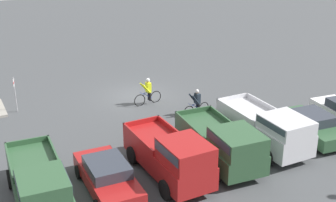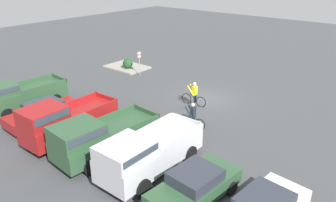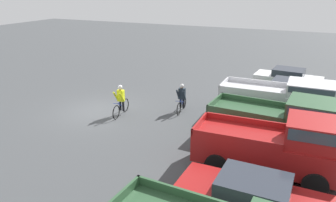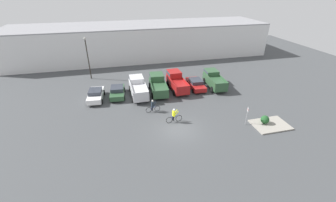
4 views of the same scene
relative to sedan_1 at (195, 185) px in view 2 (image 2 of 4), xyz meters
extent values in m
plane|color=#424447|center=(5.81, -9.56, -0.70)|extent=(80.00, 80.00, 0.00)
cube|color=#2D333D|center=(-2.80, -0.31, 0.48)|extent=(1.75, 2.05, 0.47)
cylinder|color=black|center=(-2.05, -1.75, -0.38)|extent=(0.24, 0.65, 0.64)
cube|color=#2D5133|center=(0.00, 0.00, -0.12)|extent=(2.15, 4.35, 0.65)
cube|color=#2D333D|center=(0.00, 0.00, 0.45)|extent=(1.78, 2.02, 0.49)
cylinder|color=black|center=(1.01, 1.27, -0.40)|extent=(0.23, 0.62, 0.61)
cylinder|color=black|center=(-1.01, -1.27, -0.40)|extent=(0.23, 0.62, 0.61)
cylinder|color=black|center=(0.79, -1.42, -0.40)|extent=(0.23, 0.62, 0.61)
cube|color=silver|center=(2.80, -0.49, 0.22)|extent=(2.08, 5.53, 1.09)
cube|color=silver|center=(2.78, 1.16, 1.10)|extent=(1.88, 2.22, 0.66)
cube|color=#333D47|center=(2.78, 1.16, 1.24)|extent=(1.94, 2.05, 0.29)
cube|color=silver|center=(1.84, -1.60, 0.89)|extent=(0.12, 3.30, 0.25)
cube|color=silver|center=(3.78, -1.58, 0.89)|extent=(0.12, 3.30, 0.25)
cube|color=silver|center=(2.83, -3.20, 0.89)|extent=(2.02, 0.10, 0.25)
cylinder|color=black|center=(1.77, 1.21, -0.29)|extent=(0.23, 0.83, 0.83)
cylinder|color=black|center=(3.79, 1.23, -0.29)|extent=(0.23, 0.83, 0.83)
cylinder|color=black|center=(1.81, -2.21, -0.29)|extent=(0.23, 0.83, 0.83)
cylinder|color=black|center=(3.83, -2.18, -0.29)|extent=(0.23, 0.83, 0.83)
cube|color=#2D5133|center=(5.60, -0.20, 0.14)|extent=(2.41, 5.67, 0.93)
cube|color=#2D5133|center=(5.71, 1.46, 1.03)|extent=(2.03, 2.34, 0.84)
cube|color=#333D47|center=(5.71, 1.46, 1.21)|extent=(2.08, 2.16, 0.37)
cube|color=#2D5133|center=(4.54, -1.24, 0.73)|extent=(0.29, 3.33, 0.25)
cube|color=#2D5133|center=(6.52, -1.37, 0.73)|extent=(0.29, 3.33, 0.25)
cube|color=#2D5133|center=(5.42, -2.92, 0.73)|extent=(2.06, 0.21, 0.25)
cylinder|color=black|center=(4.68, 1.59, -0.28)|extent=(0.27, 0.85, 0.83)
cylinder|color=black|center=(6.74, 1.45, -0.28)|extent=(0.27, 0.85, 0.83)
cylinder|color=black|center=(4.46, -1.85, -0.28)|extent=(0.27, 0.85, 0.83)
cylinder|color=black|center=(6.52, -1.98, -0.28)|extent=(0.27, 0.85, 0.83)
cube|color=maroon|center=(8.40, 0.00, 0.21)|extent=(2.08, 5.41, 1.04)
cube|color=maroon|center=(8.35, 1.60, 1.18)|extent=(1.83, 2.19, 0.89)
cube|color=#333D47|center=(8.35, 1.60, 1.37)|extent=(1.88, 2.02, 0.39)
cube|color=maroon|center=(7.51, -1.10, 0.86)|extent=(0.18, 3.21, 0.25)
cube|color=maroon|center=(9.35, -1.05, 0.86)|extent=(0.18, 3.21, 0.25)
cube|color=maroon|center=(8.48, -2.64, 0.86)|extent=(1.92, 0.14, 0.25)
cylinder|color=black|center=(7.39, 1.63, -0.27)|extent=(0.25, 0.86, 0.86)
cylinder|color=black|center=(9.31, 1.68, -0.27)|extent=(0.25, 0.86, 0.86)
cylinder|color=black|center=(7.49, -1.69, -0.27)|extent=(0.25, 0.86, 0.86)
cylinder|color=black|center=(9.41, -1.63, -0.27)|extent=(0.25, 0.86, 0.86)
cube|color=maroon|center=(11.20, -0.01, -0.13)|extent=(1.89, 4.60, 0.61)
cube|color=#2D333D|center=(11.20, -0.01, 0.41)|extent=(1.65, 2.09, 0.48)
cylinder|color=black|center=(10.35, 1.47, -0.39)|extent=(0.20, 0.62, 0.62)
cylinder|color=black|center=(12.13, 1.43, -0.39)|extent=(0.20, 0.62, 0.62)
cylinder|color=black|center=(10.27, -1.44, -0.39)|extent=(0.20, 0.62, 0.62)
cylinder|color=black|center=(12.05, -1.49, -0.39)|extent=(0.20, 0.62, 0.62)
cube|color=#2D5133|center=(14.00, -0.32, 0.21)|extent=(2.21, 5.38, 1.07)
cube|color=#2D5133|center=(13.02, -1.33, 0.87)|extent=(0.26, 3.17, 0.25)
cube|color=#2D5133|center=(14.86, -1.43, 0.87)|extent=(0.26, 3.17, 0.25)
cube|color=#2D5133|center=(13.85, -2.92, 0.87)|extent=(1.92, 0.19, 0.25)
cylinder|color=black|center=(13.13, 1.36, -0.28)|extent=(0.27, 0.85, 0.84)
cylinder|color=black|center=(12.95, -1.91, -0.28)|extent=(0.27, 0.85, 0.84)
cylinder|color=black|center=(14.87, -2.01, -0.28)|extent=(0.27, 0.85, 0.84)
torus|color=black|center=(6.31, -7.95, -0.34)|extent=(0.76, 0.13, 0.76)
torus|color=black|center=(5.19, -8.07, -0.34)|extent=(0.76, 0.13, 0.76)
cylinder|color=#233D9E|center=(5.75, -8.01, -0.16)|extent=(0.59, 0.10, 0.40)
cylinder|color=#233D9E|center=(5.75, -8.01, 0.06)|extent=(0.62, 0.10, 0.04)
cylinder|color=#233D9E|center=(5.55, -8.03, -0.16)|extent=(0.04, 0.04, 0.37)
cylinder|color=#233D9E|center=(6.17, -7.97, 0.08)|extent=(0.07, 0.46, 0.02)
cylinder|color=black|center=(5.63, -7.93, -0.20)|extent=(0.13, 0.13, 0.57)
cylinder|color=black|center=(5.65, -8.11, -0.20)|extent=(0.13, 0.13, 0.57)
cube|color=yellow|center=(5.69, -8.02, 0.38)|extent=(0.28, 0.38, 0.61)
cylinder|color=yellow|center=(5.90, -7.82, 0.38)|extent=(0.56, 0.15, 0.66)
cylinder|color=yellow|center=(5.94, -8.16, 0.38)|extent=(0.56, 0.15, 0.66)
sphere|color=tan|center=(5.72, -8.01, 0.80)|extent=(0.22, 0.22, 0.22)
sphere|color=silver|center=(5.72, -8.01, 0.85)|extent=(0.24, 0.24, 0.24)
torus|color=black|center=(4.44, -5.19, -0.38)|extent=(0.70, 0.12, 0.70)
torus|color=black|center=(3.37, -5.30, -0.38)|extent=(0.70, 0.12, 0.70)
cylinder|color=#233D9E|center=(3.90, -5.24, -0.21)|extent=(0.56, 0.09, 0.37)
cylinder|color=#233D9E|center=(3.90, -5.24, -0.01)|extent=(0.59, 0.10, 0.04)
cylinder|color=#233D9E|center=(3.72, -5.26, -0.21)|extent=(0.04, 0.04, 0.34)
cylinder|color=#233D9E|center=(4.30, -5.20, 0.01)|extent=(0.07, 0.46, 0.02)
cylinder|color=black|center=(3.79, -5.17, -0.25)|extent=(0.13, 0.13, 0.52)
cylinder|color=black|center=(3.81, -5.34, -0.25)|extent=(0.13, 0.13, 0.52)
cube|color=#1E2833|center=(3.85, -5.25, 0.32)|extent=(0.28, 0.38, 0.60)
cylinder|color=#1E2833|center=(4.05, -5.06, 0.31)|extent=(0.53, 0.14, 0.66)
cylinder|color=#1E2833|center=(4.08, -5.40, 0.31)|extent=(0.53, 0.14, 0.66)
sphere|color=tan|center=(3.88, -5.25, 0.71)|extent=(0.20, 0.20, 0.20)
sphere|color=silver|center=(3.88, -5.25, 0.77)|extent=(0.22, 0.22, 0.22)
cylinder|color=#9E9EA3|center=(13.17, -10.34, 0.38)|extent=(0.06, 0.06, 2.17)
cube|color=white|center=(13.17, -10.34, 1.14)|extent=(0.11, 0.29, 0.45)
cube|color=red|center=(13.17, -10.34, 1.14)|extent=(0.11, 0.29, 0.10)
cube|color=gray|center=(15.68, -11.19, -0.63)|extent=(3.80, 2.73, 0.15)
sphere|color=#1E4C23|center=(15.16, -10.82, -0.10)|extent=(0.90, 0.90, 0.90)
camera|label=1|loc=(16.51, 16.37, 10.29)|focal=50.00mm
camera|label=2|loc=(-6.12, 9.13, 8.33)|focal=35.00mm
camera|label=3|loc=(19.68, 1.07, 5.94)|focal=35.00mm
camera|label=4|loc=(0.06, -28.20, 12.94)|focal=24.00mm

